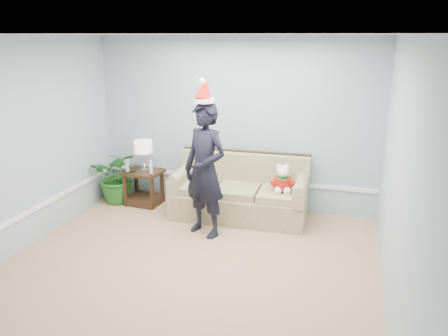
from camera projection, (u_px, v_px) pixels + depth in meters
room_shell at (173, 169)px, 4.58m from camera, size 4.54×5.04×2.74m
wainscot_trim at (131, 199)px, 6.24m from camera, size 4.49×4.99×0.06m
sofa at (240, 195)px, 6.72m from camera, size 2.06×0.93×0.96m
side_table at (144, 191)px, 7.22m from camera, size 0.63×0.54×0.57m
table_lamp at (143, 148)px, 6.99m from camera, size 0.29×0.29×0.51m
candle_pair at (139, 167)px, 7.00m from camera, size 0.47×0.05×0.22m
houseplant at (118, 176)px, 7.24m from camera, size 0.97×0.89×0.90m
man at (205, 170)px, 5.93m from camera, size 0.80×0.68×1.86m
santa_hat at (204, 92)px, 5.63m from camera, size 0.36×0.39×0.33m
teddy_bear at (282, 182)px, 6.34m from camera, size 0.30×0.32×0.42m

